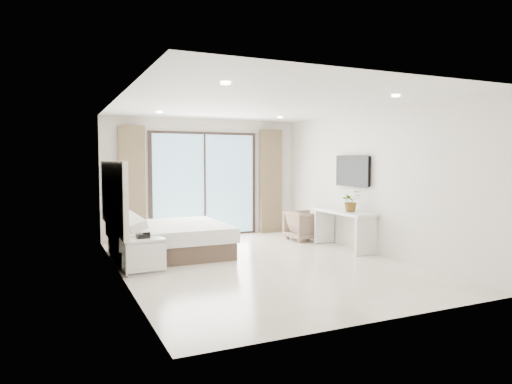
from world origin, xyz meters
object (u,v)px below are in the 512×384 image
at_px(bed, 168,239).
at_px(console_desk, 344,221).
at_px(armchair, 305,224).
at_px(nightstand, 144,255).

distance_m(bed, console_desk, 3.44).
height_order(console_desk, armchair, console_desk).
relative_size(bed, armchair, 2.89).
xyz_separation_m(nightstand, console_desk, (3.98, 0.28, 0.29)).
xyz_separation_m(bed, armchair, (3.13, 0.37, 0.05)).
height_order(bed, nightstand, bed).
xyz_separation_m(bed, console_desk, (3.32, -0.84, 0.26)).
distance_m(bed, nightstand, 1.29).
bearing_deg(bed, console_desk, -14.11).
distance_m(bed, armchair, 3.16).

